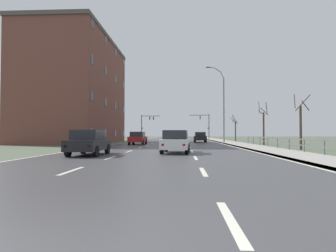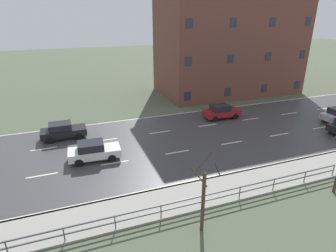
% 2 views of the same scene
% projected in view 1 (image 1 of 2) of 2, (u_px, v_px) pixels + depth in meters
% --- Properties ---
extents(ground_plane, '(160.00, 160.00, 0.12)m').
position_uv_depth(ground_plane, '(173.00, 141.00, 50.27)').
color(ground_plane, '#4C5642').
extents(road_asphalt_strip, '(14.00, 120.00, 0.03)m').
position_uv_depth(road_asphalt_strip, '(175.00, 139.00, 62.25)').
color(road_asphalt_strip, '#3D3D3F').
rests_on(road_asphalt_strip, ground).
extents(sidewalk_right, '(3.00, 120.00, 0.12)m').
position_uv_depth(sidewalk_right, '(213.00, 139.00, 61.83)').
color(sidewalk_right, gray).
rests_on(sidewalk_right, ground).
extents(guardrail, '(0.07, 26.59, 1.00)m').
position_uv_depth(guardrail, '(289.00, 142.00, 21.37)').
color(guardrail, '#515459').
rests_on(guardrail, ground).
extents(street_lamp_midground, '(2.62, 0.24, 11.02)m').
position_uv_depth(street_lamp_midground, '(223.00, 105.00, 39.76)').
color(street_lamp_midground, slate).
rests_on(street_lamp_midground, ground).
extents(traffic_signal_right, '(4.63, 0.36, 5.89)m').
position_uv_depth(traffic_signal_right, '(205.00, 123.00, 64.73)').
color(traffic_signal_right, '#38383A').
rests_on(traffic_signal_right, ground).
extents(traffic_signal_left, '(4.42, 0.36, 5.72)m').
position_uv_depth(traffic_signal_left, '(146.00, 123.00, 65.07)').
color(traffic_signal_left, '#38383A').
rests_on(traffic_signal_left, ground).
extents(car_far_left, '(1.89, 4.13, 1.57)m').
position_uv_depth(car_far_left, '(138.00, 138.00, 33.94)').
color(car_far_left, maroon).
rests_on(car_far_left, ground).
extents(car_mid_centre, '(1.84, 4.10, 1.57)m').
position_uv_depth(car_mid_centre, '(200.00, 137.00, 43.04)').
color(car_mid_centre, black).
rests_on(car_mid_centre, ground).
extents(car_near_right, '(1.95, 4.16, 1.57)m').
position_uv_depth(car_near_right, '(182.00, 137.00, 45.26)').
color(car_near_right, '#B7B7BC').
rests_on(car_near_right, ground).
extents(car_near_left, '(1.87, 4.12, 1.57)m').
position_uv_depth(car_near_left, '(89.00, 142.00, 17.08)').
color(car_near_left, black).
rests_on(car_near_left, ground).
extents(car_far_right, '(2.02, 4.19, 1.57)m').
position_uv_depth(car_far_right, '(176.00, 141.00, 19.04)').
color(car_far_right, silver).
rests_on(car_far_right, ground).
extents(brick_building, '(10.44, 20.22, 15.45)m').
position_uv_depth(brick_building, '(77.00, 91.00, 41.43)').
color(brick_building, brown).
rests_on(brick_building, ground).
extents(bare_tree_near, '(1.46, 1.67, 4.74)m').
position_uv_depth(bare_tree_near, '(301.00, 124.00, 23.14)').
color(bare_tree_near, '#423328').
rests_on(bare_tree_near, ground).
extents(bare_tree_mid, '(1.15, 1.29, 5.24)m').
position_uv_depth(bare_tree_mid, '(263.00, 126.00, 33.03)').
color(bare_tree_mid, '#423328').
rests_on(bare_tree_mid, ground).
extents(bare_tree_far, '(1.20, 1.32, 4.75)m').
position_uv_depth(bare_tree_far, '(235.00, 129.00, 50.04)').
color(bare_tree_far, '#423328').
rests_on(bare_tree_far, ground).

